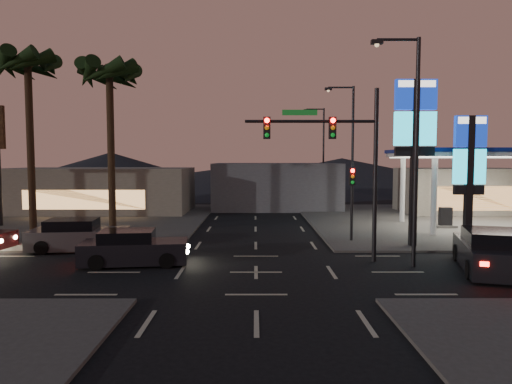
{
  "coord_description": "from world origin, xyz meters",
  "views": [
    {
      "loc": [
        -0.04,
        -18.96,
        4.76
      ],
      "look_at": [
        0.01,
        5.72,
        3.0
      ],
      "focal_mm": 32.0,
      "sensor_mm": 36.0,
      "label": 1
    }
  ],
  "objects_px": {
    "car_lane_a_front": "(133,249)",
    "car_lane_b_front": "(78,236)",
    "traffic_signal_mast": "(338,149)",
    "gas_station": "(491,155)",
    "pylon_sign_tall": "(415,129)",
    "pylon_sign_short": "(469,162)",
    "suv_station": "(491,252)"
  },
  "relations": [
    {
      "from": "car_lane_b_front",
      "to": "suv_station",
      "type": "height_order",
      "value": "suv_station"
    },
    {
      "from": "pylon_sign_short",
      "to": "car_lane_a_front",
      "type": "bearing_deg",
      "value": -169.66
    },
    {
      "from": "pylon_sign_tall",
      "to": "car_lane_b_front",
      "type": "relative_size",
      "value": 1.73
    },
    {
      "from": "pylon_sign_short",
      "to": "suv_station",
      "type": "height_order",
      "value": "pylon_sign_short"
    },
    {
      "from": "pylon_sign_short",
      "to": "car_lane_a_front",
      "type": "height_order",
      "value": "pylon_sign_short"
    },
    {
      "from": "pylon_sign_short",
      "to": "traffic_signal_mast",
      "type": "bearing_deg",
      "value": -160.87
    },
    {
      "from": "pylon_sign_tall",
      "to": "car_lane_a_front",
      "type": "bearing_deg",
      "value": -164.05
    },
    {
      "from": "gas_station",
      "to": "car_lane_a_front",
      "type": "xyz_separation_m",
      "value": [
        -21.57,
        -10.52,
        -4.35
      ]
    },
    {
      "from": "car_lane_b_front",
      "to": "traffic_signal_mast",
      "type": "bearing_deg",
      "value": -11.8
    },
    {
      "from": "pylon_sign_tall",
      "to": "car_lane_a_front",
      "type": "xyz_separation_m",
      "value": [
        -14.07,
        -4.02,
        -5.66
      ]
    },
    {
      "from": "gas_station",
      "to": "traffic_signal_mast",
      "type": "height_order",
      "value": "traffic_signal_mast"
    },
    {
      "from": "traffic_signal_mast",
      "to": "car_lane_a_front",
      "type": "bearing_deg",
      "value": -176.87
    },
    {
      "from": "pylon_sign_tall",
      "to": "traffic_signal_mast",
      "type": "bearing_deg",
      "value": -143.48
    },
    {
      "from": "gas_station",
      "to": "suv_station",
      "type": "distance_m",
      "value": 13.97
    },
    {
      "from": "car_lane_a_front",
      "to": "traffic_signal_mast",
      "type": "bearing_deg",
      "value": 3.13
    },
    {
      "from": "gas_station",
      "to": "pylon_sign_short",
      "type": "bearing_deg",
      "value": -123.69
    },
    {
      "from": "pylon_sign_short",
      "to": "traffic_signal_mast",
      "type": "distance_m",
      "value": 7.69
    },
    {
      "from": "car_lane_a_front",
      "to": "car_lane_b_front",
      "type": "distance_m",
      "value": 4.99
    },
    {
      "from": "gas_station",
      "to": "car_lane_a_front",
      "type": "distance_m",
      "value": 24.39
    },
    {
      "from": "pylon_sign_tall",
      "to": "gas_station",
      "type": "bearing_deg",
      "value": 40.91
    },
    {
      "from": "suv_station",
      "to": "traffic_signal_mast",
      "type": "bearing_deg",
      "value": 163.4
    },
    {
      "from": "pylon_sign_tall",
      "to": "traffic_signal_mast",
      "type": "height_order",
      "value": "pylon_sign_tall"
    },
    {
      "from": "traffic_signal_mast",
      "to": "car_lane_a_front",
      "type": "xyz_separation_m",
      "value": [
        -9.33,
        -0.51,
        -4.5
      ]
    },
    {
      "from": "pylon_sign_short",
      "to": "car_lane_a_front",
      "type": "relative_size",
      "value": 1.4
    },
    {
      "from": "gas_station",
      "to": "pylon_sign_tall",
      "type": "xyz_separation_m",
      "value": [
        -7.5,
        -6.5,
        1.31
      ]
    },
    {
      "from": "car_lane_a_front",
      "to": "suv_station",
      "type": "xyz_separation_m",
      "value": [
        15.55,
        -1.34,
        0.11
      ]
    },
    {
      "from": "gas_station",
      "to": "pylon_sign_tall",
      "type": "height_order",
      "value": "pylon_sign_tall"
    },
    {
      "from": "car_lane_a_front",
      "to": "suv_station",
      "type": "height_order",
      "value": "suv_station"
    },
    {
      "from": "car_lane_b_front",
      "to": "pylon_sign_tall",
      "type": "bearing_deg",
      "value": 2.48
    },
    {
      "from": "pylon_sign_tall",
      "to": "suv_station",
      "type": "height_order",
      "value": "pylon_sign_tall"
    },
    {
      "from": "car_lane_b_front",
      "to": "suv_station",
      "type": "xyz_separation_m",
      "value": [
        19.33,
        -4.59,
        0.08
      ]
    },
    {
      "from": "traffic_signal_mast",
      "to": "car_lane_a_front",
      "type": "height_order",
      "value": "traffic_signal_mast"
    }
  ]
}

